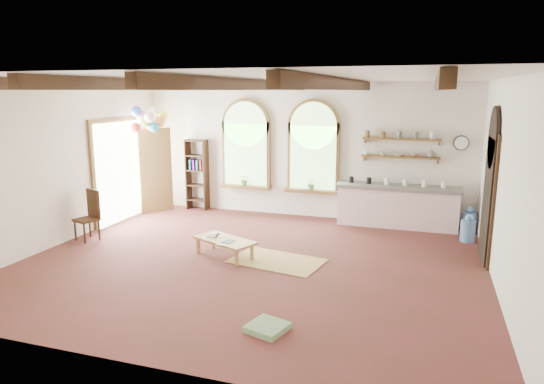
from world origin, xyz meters
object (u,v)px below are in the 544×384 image
at_px(kitchen_counter, 397,206).
at_px(balloon_cluster, 148,120).
at_px(side_chair, 88,226).
at_px(coffee_table, 224,241).

relative_size(kitchen_counter, balloon_cluster, 2.32).
relative_size(kitchen_counter, side_chair, 2.60).
height_order(coffee_table, balloon_cluster, balloon_cluster).
bearing_deg(side_chair, balloon_cluster, 83.53).
xyz_separation_m(kitchen_counter, coffee_table, (-2.87, -3.08, -0.18)).
height_order(coffee_table, side_chair, side_chair).
bearing_deg(kitchen_counter, side_chair, -153.39).
bearing_deg(balloon_cluster, side_chair, -96.47).
relative_size(kitchen_counter, coffee_table, 2.05).
xyz_separation_m(kitchen_counter, side_chair, (-5.94, -2.98, -0.18)).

